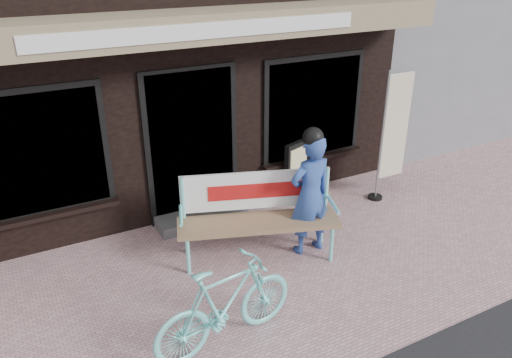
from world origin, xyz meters
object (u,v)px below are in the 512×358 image
person (310,193)px  nobori_cream (393,134)px  menu_stand (296,170)px  bicycle (225,305)px  bench (257,209)px

person → nobori_cream: (1.95, 0.72, 0.22)m
nobori_cream → menu_stand: size_ratio=2.21×
person → bicycle: bearing=-149.1°
bicycle → person: bearing=-65.1°
bicycle → menu_stand: size_ratio=1.69×
nobori_cream → bench: bearing=-169.2°
menu_stand → bicycle: bearing=-153.2°
bench → person: size_ratio=1.22×
bench → nobori_cream: (2.57, 0.47, 0.41)m
bench → bicycle: 1.66m
person → menu_stand: (0.66, 1.37, -0.36)m
bicycle → nobori_cream: (3.60, 1.76, 0.58)m
bicycle → menu_stand: (2.30, 2.41, 0.00)m
bench → menu_stand: size_ratio=2.23×
bicycle → menu_stand: bicycle is taller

